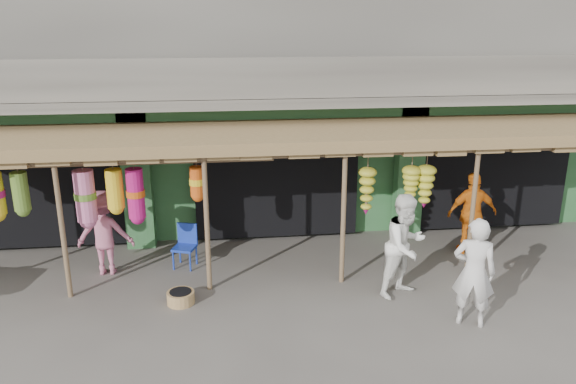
{
  "coord_description": "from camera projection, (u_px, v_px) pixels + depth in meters",
  "views": [
    {
      "loc": [
        -1.2,
        -9.74,
        4.85
      ],
      "look_at": [
        0.12,
        1.0,
        1.45
      ],
      "focal_mm": 35.0,
      "sensor_mm": 36.0,
      "label": 1
    }
  ],
  "objects": [
    {
      "name": "basket_right",
      "position": [
        181.0,
        298.0,
        9.89
      ],
      "size": [
        0.61,
        0.61,
        0.22
      ],
      "primitive_type": "cylinder",
      "rotation": [
        0.0,
        0.0,
        0.32
      ],
      "color": "tan",
      "rests_on": "ground"
    },
    {
      "name": "person_right",
      "position": [
        405.0,
        246.0,
        9.97
      ],
      "size": [
        1.17,
        1.09,
        1.91
      ],
      "primitive_type": "imported",
      "rotation": [
        0.0,
        0.0,
        0.53
      ],
      "color": "white",
      "rests_on": "ground"
    },
    {
      "name": "awning",
      "position": [
        275.0,
        140.0,
        10.78
      ],
      "size": [
        14.0,
        2.7,
        2.79
      ],
      "color": "brown",
      "rests_on": "ground"
    },
    {
      "name": "person_shopper",
      "position": [
        105.0,
        233.0,
        10.86
      ],
      "size": [
        1.12,
        0.68,
        1.69
      ],
      "primitive_type": "imported",
      "rotation": [
        0.0,
        0.0,
        3.09
      ],
      "color": "#C36784",
      "rests_on": "ground"
    },
    {
      "name": "person_vendor",
      "position": [
        472.0,
        213.0,
        11.79
      ],
      "size": [
        1.06,
        0.48,
        1.78
      ],
      "primitive_type": "imported",
      "rotation": [
        0.0,
        0.0,
        3.09
      ],
      "color": "orange",
      "rests_on": "ground"
    },
    {
      "name": "blue_chair",
      "position": [
        186.0,
        243.0,
        11.3
      ],
      "size": [
        0.53,
        0.53,
        0.87
      ],
      "rotation": [
        0.0,
        0.0,
        -0.32
      ],
      "color": "#1935A7",
      "rests_on": "ground"
    },
    {
      "name": "ground",
      "position": [
        288.0,
        279.0,
        10.82
      ],
      "size": [
        80.0,
        80.0,
        0.0
      ],
      "primitive_type": "plane",
      "color": "#514C47",
      "rests_on": "ground"
    },
    {
      "name": "building",
      "position": [
        265.0,
        77.0,
        14.41
      ],
      "size": [
        16.4,
        6.8,
        7.0
      ],
      "color": "gray",
      "rests_on": "ground"
    },
    {
      "name": "person_front",
      "position": [
        474.0,
        272.0,
        9.01
      ],
      "size": [
        0.8,
        0.68,
        1.85
      ],
      "primitive_type": "imported",
      "rotation": [
        0.0,
        0.0,
        2.71
      ],
      "color": "silver",
      "rests_on": "ground"
    }
  ]
}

